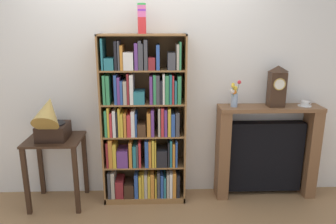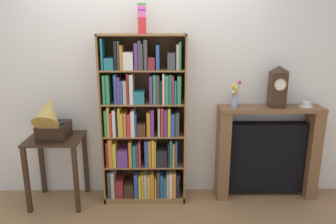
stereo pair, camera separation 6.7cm
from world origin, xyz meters
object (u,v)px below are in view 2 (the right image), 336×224
Objects in this scene: cup_stack at (142,19)px; teacup_with_saucer at (306,105)px; bookshelf at (143,128)px; gramophone at (51,119)px; fireplace_mantel at (266,153)px; mantel_clock at (278,87)px; flower_vase at (235,95)px; side_table_left at (56,154)px.

teacup_with_saucer is (1.73, 0.01, -0.88)m from cup_stack.
teacup_with_saucer is at bearing 1.04° from bookshelf.
cup_stack is 0.55× the size of gramophone.
fireplace_mantel is at bearing 176.43° from teacup_with_saucer.
bookshelf is 1.12m from cup_stack.
gramophone is 2.35m from fireplace_mantel.
mantel_clock is (1.42, 0.03, 0.44)m from bookshelf.
fireplace_mantel is 0.75m from mantel_clock.
cup_stack is at bearing -179.52° from mantel_clock.
cup_stack is 0.26× the size of fireplace_mantel.
flower_vase is at bearing -174.46° from fireplace_mantel.
bookshelf is at bearing 4.57° from side_table_left.
bookshelf is at bearing -177.70° from fireplace_mantel.
flower_vase is at bearing -178.84° from teacup_with_saucer.
flower_vase is (-0.45, -0.01, -0.09)m from mantel_clock.
flower_vase is (0.96, -0.00, -0.78)m from cup_stack.
side_table_left is (-0.93, -0.09, -1.40)m from cup_stack.
mantel_clock is 0.38m from teacup_with_saucer.
bookshelf reaches higher than teacup_with_saucer.
gramophone is 0.48× the size of fireplace_mantel.
bookshelf reaches higher than fireplace_mantel.
cup_stack is at bearing 179.89° from flower_vase.
cup_stack is 1.57m from mantel_clock.
bookshelf is 1.63× the size of fireplace_mantel.
fireplace_mantel is at bearing 2.30° from bookshelf.
mantel_clock reaches higher than teacup_with_saucer.
flower_vase is (0.96, 0.02, 0.35)m from bookshelf.
teacup_with_saucer is (2.67, 0.17, 0.10)m from gramophone.
cup_stack is 1.23m from flower_vase.
bookshelf is at bearing -178.81° from mantel_clock.
teacup_with_saucer is at bearing 3.65° from gramophone.
bookshelf is 1.48m from mantel_clock.
fireplace_mantel is 3.86× the size of flower_vase.
fireplace_mantel is at bearing 4.82° from gramophone.
side_table_left is 1.42× the size of gramophone.
side_table_left is 2.45m from mantel_clock.
gramophone is at bearing -175.18° from fireplace_mantel.
side_table_left is at bearing 90.00° from gramophone.
mantel_clock is 3.04× the size of teacup_with_saucer.
teacup_with_saucer reaches higher than side_table_left.
mantel_clock is at bearing 0.48° from cup_stack.
flower_vase reaches higher than teacup_with_saucer.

